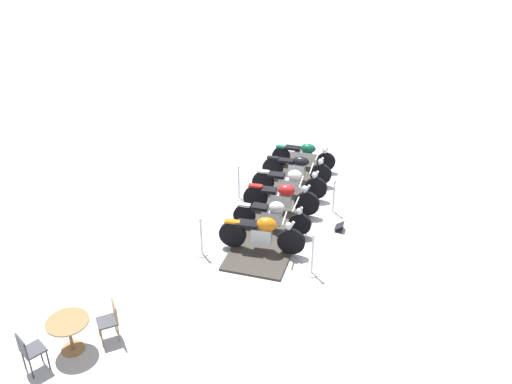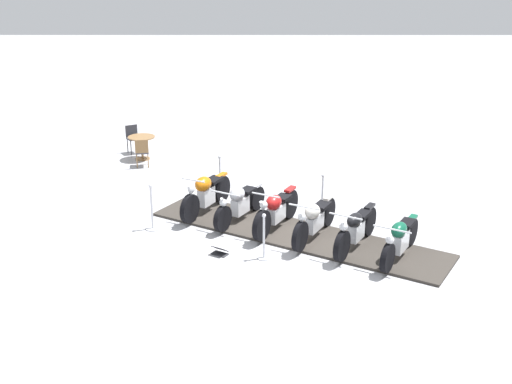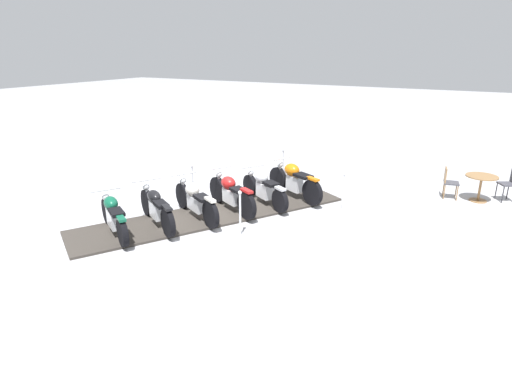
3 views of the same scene
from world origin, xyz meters
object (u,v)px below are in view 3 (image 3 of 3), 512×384
object	(u,v)px
stanchion_right_mid	(193,187)
cafe_chair_across_table	(510,183)
motorcycle_copper	(294,180)
motorcycle_chrome	(264,187)
stanchion_left_mid	(240,221)
info_placard	(217,189)
cafe_table	(481,182)
cafe_chair_near_table	(449,181)
motorcycle_black	(156,207)
motorcycle_cream	(195,199)
motorcycle_forest	(113,215)
stanchion_left_front	(343,198)
stanchion_right_front	(283,173)
motorcycle_maroon	(231,193)

from	to	relation	value
stanchion_right_mid	cafe_chair_across_table	distance (m)	8.93
motorcycle_copper	motorcycle_chrome	bearing A→B (deg)	85.36
stanchion_left_mid	info_placard	world-z (taller)	stanchion_left_mid
stanchion_left_mid	cafe_table	xyz separation A→B (m)	(4.71, 5.28, 0.21)
motorcycle_copper	cafe_chair_near_table	bearing A→B (deg)	-123.01
motorcycle_black	cafe_table	world-z (taller)	motorcycle_black
motorcycle_cream	info_placard	world-z (taller)	motorcycle_cream
motorcycle_cream	motorcycle_forest	distance (m)	2.01
stanchion_right_mid	stanchion_left_front	world-z (taller)	stanchion_left_front
motorcycle_forest	motorcycle_cream	bearing A→B (deg)	-90.42
motorcycle_cream	stanchion_left_front	distance (m)	3.86
motorcycle_black	cafe_chair_near_table	size ratio (longest dim) A/B	2.23
info_placard	cafe_table	xyz separation A→B (m)	(6.97, 2.85, 0.50)
motorcycle_forest	cafe_table	bearing A→B (deg)	-106.81
motorcycle_black	motorcycle_forest	size ratio (longest dim) A/B	1.04
motorcycle_black	stanchion_left_front	bearing A→B (deg)	-108.50
cafe_table	cafe_chair_across_table	xyz separation A→B (m)	(0.71, 0.41, -0.02)
motorcycle_black	stanchion_right_front	bearing A→B (deg)	-73.75
stanchion_right_mid	cafe_table	distance (m)	8.11
motorcycle_cream	motorcycle_black	distance (m)	1.00
motorcycle_chrome	stanchion_right_mid	bearing A→B (deg)	46.53
motorcycle_chrome	stanchion_left_front	bearing A→B (deg)	-133.81
cafe_chair_near_table	cafe_chair_across_table	world-z (taller)	cafe_chair_across_table
motorcycle_chrome	cafe_chair_near_table	world-z (taller)	motorcycle_chrome
motorcycle_chrome	stanchion_left_mid	size ratio (longest dim) A/B	1.77
info_placard	motorcycle_copper	bearing A→B (deg)	-47.53
cafe_table	stanchion_right_front	bearing A→B (deg)	-168.10
motorcycle_chrome	motorcycle_black	size ratio (longest dim) A/B	0.98
stanchion_right_front	info_placard	xyz separation A→B (m)	(-1.40, -1.67, -0.28)
motorcycle_chrome	cafe_chair_near_table	xyz separation A→B (m)	(4.38, 3.09, 0.01)
motorcycle_chrome	cafe_chair_across_table	distance (m)	6.93
stanchion_left_front	cafe_chair_near_table	world-z (taller)	stanchion_left_front
motorcycle_black	info_placard	size ratio (longest dim) A/B	4.89
cafe_chair_across_table	cafe_chair_near_table	bearing A→B (deg)	-9.98
stanchion_right_front	cafe_chair_across_table	distance (m)	6.49
stanchion_right_mid	stanchion_left_front	size ratio (longest dim) A/B	0.97
cafe_chair_near_table	stanchion_left_front	bearing A→B (deg)	-142.61
motorcycle_maroon	stanchion_right_front	size ratio (longest dim) A/B	1.79
motorcycle_forest	stanchion_left_mid	xyz separation A→B (m)	(2.55, 1.40, -0.15)
stanchion_left_mid	motorcycle_maroon	bearing A→B (deg)	130.10
stanchion_left_front	motorcycle_black	bearing A→B (deg)	-138.74
stanchion_right_mid	info_placard	world-z (taller)	stanchion_right_mid
motorcycle_copper	stanchion_left_mid	world-z (taller)	motorcycle_copper
cafe_chair_across_table	motorcycle_cream	bearing A→B (deg)	7.89
motorcycle_maroon	stanchion_left_front	xyz separation A→B (m)	(2.58, 1.45, -0.17)
motorcycle_black	stanchion_right_mid	xyz separation A→B (m)	(-0.42, 2.01, -0.14)
motorcycle_chrome	stanchion_right_mid	xyz separation A→B (m)	(-1.97, -0.57, -0.14)
motorcycle_maroon	stanchion_right_mid	size ratio (longest dim) A/B	1.94
stanchion_right_front	cafe_chair_near_table	bearing A→B (deg)	12.24
motorcycle_black	cafe_chair_across_table	world-z (taller)	motorcycle_black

